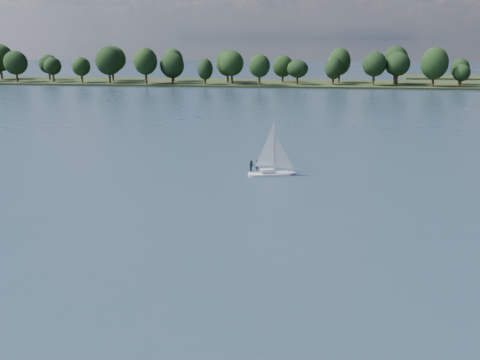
% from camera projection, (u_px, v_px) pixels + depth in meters
% --- Properties ---
extents(ground, '(700.00, 700.00, 0.00)m').
position_uv_depth(ground, '(287.00, 126.00, 119.23)').
color(ground, '#233342').
rests_on(ground, ground).
extents(far_shore, '(660.00, 40.00, 1.50)m').
position_uv_depth(far_shore, '(298.00, 84.00, 226.60)').
color(far_shore, black).
rests_on(far_shore, ground).
extents(sailboat, '(6.46, 3.40, 8.18)m').
position_uv_depth(sailboat, '(269.00, 160.00, 75.49)').
color(sailboat, silver).
rests_on(sailboat, ground).
extents(treeline, '(562.68, 73.63, 18.01)m').
position_uv_depth(treeline, '(299.00, 65.00, 221.25)').
color(treeline, black).
rests_on(treeline, ground).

